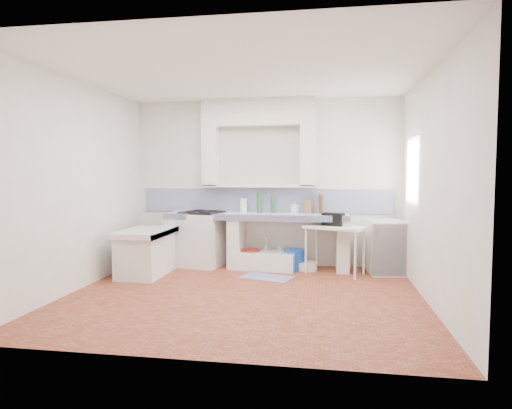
# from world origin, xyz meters

# --- Properties ---
(floor) EXTENTS (4.50, 4.50, 0.00)m
(floor) POSITION_xyz_m (0.00, 0.00, 0.00)
(floor) COLOR #9B4C36
(floor) RESTS_ON ground
(ceiling) EXTENTS (4.50, 4.50, 0.00)m
(ceiling) POSITION_xyz_m (0.00, 0.00, 2.80)
(ceiling) COLOR white
(ceiling) RESTS_ON ground
(wall_back) EXTENTS (4.50, 0.00, 4.50)m
(wall_back) POSITION_xyz_m (0.00, 2.00, 1.40)
(wall_back) COLOR white
(wall_back) RESTS_ON ground
(wall_front) EXTENTS (4.50, 0.00, 4.50)m
(wall_front) POSITION_xyz_m (0.00, -2.00, 1.40)
(wall_front) COLOR white
(wall_front) RESTS_ON ground
(wall_left) EXTENTS (0.00, 4.50, 4.50)m
(wall_left) POSITION_xyz_m (-2.25, 0.00, 1.40)
(wall_left) COLOR white
(wall_left) RESTS_ON ground
(wall_right) EXTENTS (0.00, 4.50, 4.50)m
(wall_right) POSITION_xyz_m (2.25, 0.00, 1.40)
(wall_right) COLOR white
(wall_right) RESTS_ON ground
(alcove_mass) EXTENTS (1.90, 0.25, 0.45)m
(alcove_mass) POSITION_xyz_m (-0.10, 1.88, 2.58)
(alcove_mass) COLOR white
(alcove_mass) RESTS_ON ground
(window_frame) EXTENTS (0.35, 0.86, 1.06)m
(window_frame) POSITION_xyz_m (2.42, 1.20, 1.60)
(window_frame) COLOR #3B2112
(window_frame) RESTS_ON ground
(lace_valance) EXTENTS (0.01, 0.84, 0.24)m
(lace_valance) POSITION_xyz_m (2.28, 1.20, 1.98)
(lace_valance) COLOR white
(lace_valance) RESTS_ON ground
(counter_slab) EXTENTS (3.00, 0.60, 0.08)m
(counter_slab) POSITION_xyz_m (-0.10, 1.70, 0.86)
(counter_slab) COLOR white
(counter_slab) RESTS_ON ground
(counter_lip) EXTENTS (3.00, 0.04, 0.10)m
(counter_lip) POSITION_xyz_m (-0.10, 1.42, 0.86)
(counter_lip) COLOR navy
(counter_lip) RESTS_ON ground
(counter_pier_left) EXTENTS (0.20, 0.55, 0.82)m
(counter_pier_left) POSITION_xyz_m (-1.50, 1.70, 0.41)
(counter_pier_left) COLOR white
(counter_pier_left) RESTS_ON ground
(counter_pier_mid) EXTENTS (0.20, 0.55, 0.82)m
(counter_pier_mid) POSITION_xyz_m (-0.45, 1.70, 0.41)
(counter_pier_mid) COLOR white
(counter_pier_mid) RESTS_ON ground
(counter_pier_right) EXTENTS (0.20, 0.55, 0.82)m
(counter_pier_right) POSITION_xyz_m (1.30, 1.70, 0.41)
(counter_pier_right) COLOR white
(counter_pier_right) RESTS_ON ground
(peninsula_top) EXTENTS (0.70, 1.10, 0.08)m
(peninsula_top) POSITION_xyz_m (-1.70, 0.90, 0.66)
(peninsula_top) COLOR white
(peninsula_top) RESTS_ON ground
(peninsula_base) EXTENTS (0.60, 1.00, 0.62)m
(peninsula_base) POSITION_xyz_m (-1.70, 0.90, 0.31)
(peninsula_base) COLOR white
(peninsula_base) RESTS_ON ground
(peninsula_lip) EXTENTS (0.04, 1.10, 0.10)m
(peninsula_lip) POSITION_xyz_m (-1.37, 0.90, 0.66)
(peninsula_lip) COLOR navy
(peninsula_lip) RESTS_ON ground
(backsplash) EXTENTS (4.27, 0.03, 0.40)m
(backsplash) POSITION_xyz_m (0.00, 1.99, 1.10)
(backsplash) COLOR navy
(backsplash) RESTS_ON ground
(stove) EXTENTS (0.75, 0.73, 0.89)m
(stove) POSITION_xyz_m (-1.03, 1.67, 0.45)
(stove) COLOR white
(stove) RESTS_ON ground
(sink) EXTENTS (1.09, 0.65, 0.25)m
(sink) POSITION_xyz_m (0.04, 1.66, 0.12)
(sink) COLOR white
(sink) RESTS_ON ground
(side_table) EXTENTS (1.02, 0.81, 0.04)m
(side_table) POSITION_xyz_m (1.17, 1.45, 0.37)
(side_table) COLOR white
(side_table) RESTS_ON ground
(fridge) EXTENTS (0.60, 0.60, 0.83)m
(fridge) POSITION_xyz_m (1.97, 1.58, 0.42)
(fridge) COLOR white
(fridge) RESTS_ON ground
(bucket_red) EXTENTS (0.35, 0.35, 0.30)m
(bucket_red) POSITION_xyz_m (-0.19, 1.68, 0.15)
(bucket_red) COLOR #B01F12
(bucket_red) RESTS_ON ground
(bucket_orange) EXTENTS (0.34, 0.34, 0.27)m
(bucket_orange) POSITION_xyz_m (0.24, 1.52, 0.13)
(bucket_orange) COLOR red
(bucket_orange) RESTS_ON ground
(bucket_blue) EXTENTS (0.37, 0.37, 0.32)m
(bucket_blue) POSITION_xyz_m (0.52, 1.69, 0.16)
(bucket_blue) COLOR blue
(bucket_blue) RESTS_ON ground
(basin_white) EXTENTS (0.43, 0.43, 0.13)m
(basin_white) POSITION_xyz_m (0.74, 1.63, 0.06)
(basin_white) COLOR white
(basin_white) RESTS_ON ground
(water_bottle_a) EXTENTS (0.09, 0.09, 0.34)m
(water_bottle_a) POSITION_xyz_m (0.02, 1.85, 0.17)
(water_bottle_a) COLOR silver
(water_bottle_a) RESTS_ON ground
(water_bottle_b) EXTENTS (0.12, 0.12, 0.34)m
(water_bottle_b) POSITION_xyz_m (0.28, 1.85, 0.17)
(water_bottle_b) COLOR silver
(water_bottle_b) RESTS_ON ground
(black_bag) EXTENTS (0.36, 0.29, 0.20)m
(black_bag) POSITION_xyz_m (1.14, 1.49, 0.85)
(black_bag) COLOR black
(black_bag) RESTS_ON side_table
(green_bottle_a) EXTENTS (0.10, 0.10, 0.35)m
(green_bottle_a) POSITION_xyz_m (-0.08, 1.85, 1.07)
(green_bottle_a) COLOR #216526
(green_bottle_a) RESTS_ON counter_slab
(green_bottle_b) EXTENTS (0.08, 0.08, 0.29)m
(green_bottle_b) POSITION_xyz_m (0.15, 1.85, 1.05)
(green_bottle_b) COLOR #216526
(green_bottle_b) RESTS_ON counter_slab
(knife_block) EXTENTS (0.12, 0.10, 0.22)m
(knife_block) POSITION_xyz_m (0.74, 1.85, 1.01)
(knife_block) COLOR #92623A
(knife_block) RESTS_ON counter_slab
(cutting_board) EXTENTS (0.08, 0.23, 0.31)m
(cutting_board) POSITION_xyz_m (0.95, 1.85, 1.06)
(cutting_board) COLOR #92623A
(cutting_board) RESTS_ON counter_slab
(paper_towel) EXTENTS (0.14, 0.14, 0.24)m
(paper_towel) POSITION_xyz_m (-0.35, 1.85, 1.02)
(paper_towel) COLOR white
(paper_towel) RESTS_ON counter_slab
(soap_bottle) EXTENTS (0.12, 0.12, 0.20)m
(soap_bottle) POSITION_xyz_m (0.51, 1.82, 1.00)
(soap_bottle) COLOR white
(soap_bottle) RESTS_ON counter_slab
(rug) EXTENTS (0.84, 0.64, 0.01)m
(rug) POSITION_xyz_m (0.16, 1.00, 0.01)
(rug) COLOR navy
(rug) RESTS_ON ground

